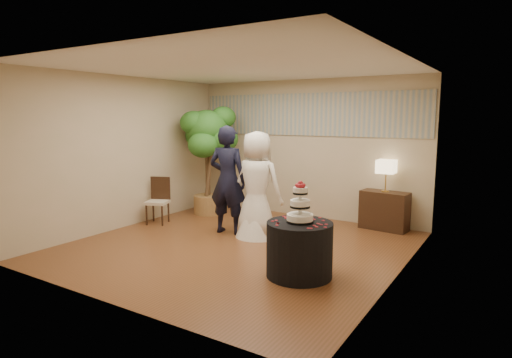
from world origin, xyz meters
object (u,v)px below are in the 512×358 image
Objects in this scene: cake_table at (299,249)px; console at (384,211)px; groom at (228,180)px; wedding_cake at (300,202)px; bride at (257,185)px; side_chair at (157,201)px; table_lamp at (386,176)px; ficus_tree at (208,160)px.

cake_table is 2.93m from console.
groom is 2.34m from wedding_cake.
bride is 2.45m from console.
groom is 2.92m from console.
table_lamp is at bearing 4.50° from side_chair.
groom is at bearing 148.92° from wedding_cake.
bride is 2.15× the size of console.
wedding_cake is 0.64× the size of console.
side_chair is at bearing -104.18° from ficus_tree.
ficus_tree is at bearing -30.26° from bride.
side_chair is (-3.85, -1.89, 0.09)m from console.
groom is 0.57m from bride.
cake_table is at bearing -89.60° from console.
cake_table is at bearing 135.54° from bride.
ficus_tree is 2.60× the size of side_chair.
bride reaches higher than cake_table.
wedding_cake is (2.00, -1.21, 0.03)m from groom.
bride is at bearing 179.00° from groom.
bride reaches higher than table_lamp.
bride is 2.01m from cake_table.
console is 0.64m from table_lamp.
wedding_cake is 3.00m from console.
groom reaches higher than table_lamp.
bride is 2.38m from table_lamp.
table_lamp is 0.25× the size of ficus_tree.
ficus_tree is at bearing -162.86° from console.
ficus_tree is (-1.81, 0.94, 0.25)m from bride.
groom is 2.86m from table_lamp.
ficus_tree reaches higher than cake_table.
console is at bearing 4.50° from side_chair.
console is at bearing 0.00° from table_lamp.
groom is 2.25× the size of console.
console is 0.37× the size of ficus_tree.
cake_table is 4.02m from ficus_tree.
ficus_tree reaches higher than groom.
bride is 3.37× the size of wedding_cake.
cake_table is 0.63m from wedding_cake.
table_lamp is at bearing 84.28° from wedding_cake.
side_chair is (-3.85, -1.89, -0.55)m from table_lamp.
side_chair reaches higher than cake_table.
table_lamp is at bearing 84.28° from cake_table.
table_lamp reaches higher than wedding_cake.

